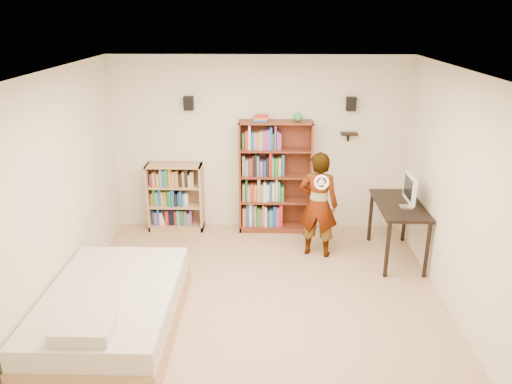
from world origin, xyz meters
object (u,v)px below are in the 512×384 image
Objects in this scene: tall_bookshelf at (275,177)px; low_bookshelf at (175,197)px; daybed at (112,305)px; person at (318,205)px; computer_desk at (397,231)px.

low_bookshelf is at bearing 179.96° from tall_bookshelf.
low_bookshelf is (-1.56, 0.00, -0.34)m from tall_bookshelf.
person is (2.37, 1.87, 0.45)m from daybed.
daybed is (-0.23, -2.72, -0.22)m from low_bookshelf.
computer_desk is 3.91m from daybed.
daybed is (-3.47, -1.79, -0.10)m from computer_desk.
low_bookshelf is 0.51× the size of daybed.
person is at bearing 38.24° from daybed.
low_bookshelf is 2.32m from person.
low_bookshelf is at bearing -7.23° from person.
low_bookshelf is 3.38m from computer_desk.
computer_desk is 1.16m from person.
person is at bearing -55.26° from tall_bookshelf.
low_bookshelf is 0.70× the size of person.
tall_bookshelf is at bearing -41.00° from person.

